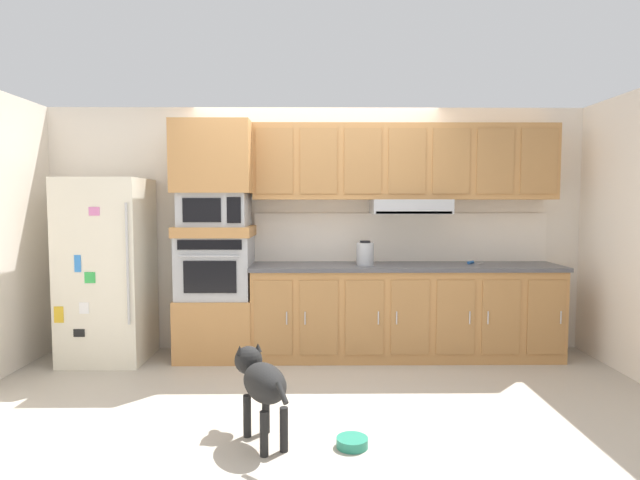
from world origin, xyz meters
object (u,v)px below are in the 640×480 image
built_in_oven (216,267)px  microwave (215,210)px  electric_kettle (365,254)px  dog (261,381)px  refrigerator (107,270)px  screwdriver (472,262)px  dog_food_bowl (352,442)px

built_in_oven → microwave: size_ratio=1.09×
built_in_oven → microwave: 0.56m
electric_kettle → dog: bearing=-115.2°
refrigerator → dog: bearing=-46.5°
built_in_oven → screwdriver: (2.54, 0.06, 0.03)m
dog → screwdriver: bearing=-72.7°
refrigerator → built_in_oven: refrigerator is taller
dog → electric_kettle: bearing=-52.4°
electric_kettle → refrigerator: bearing=-179.5°
microwave → dog_food_bowl: microwave is taller
built_in_oven → refrigerator: bearing=-176.3°
built_in_oven → microwave: bearing=-0.8°
built_in_oven → electric_kettle: size_ratio=2.92×
dog_food_bowl → microwave: bearing=122.0°
dog_food_bowl → dog: bearing=169.3°
refrigerator → microwave: bearing=3.7°
screwdriver → electric_kettle: electric_kettle is taller
refrigerator → dog: size_ratio=2.44×
built_in_oven → dog_food_bowl: size_ratio=3.50×
refrigerator → dog: 2.47m
microwave → screwdriver: size_ratio=3.83×
refrigerator → built_in_oven: (1.04, 0.07, 0.02)m
refrigerator → microwave: 1.19m
electric_kettle → dog_food_bowl: (-0.26, -1.89, -1.00)m
built_in_oven → dog: built_in_oven is taller
built_in_oven → dog: bearing=-71.0°
dog → dog_food_bowl: size_ratio=3.60×
electric_kettle → microwave: bearing=178.1°
screwdriver → dog_food_bowl: 2.56m
refrigerator → electric_kettle: (2.50, 0.02, 0.15)m
electric_kettle → dog_food_bowl: size_ratio=1.20×
refrigerator → microwave: size_ratio=2.73×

